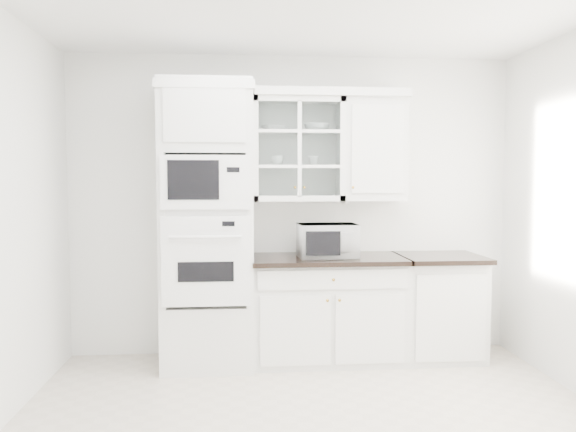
{
  "coord_description": "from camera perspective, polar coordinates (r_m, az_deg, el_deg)",
  "views": [
    {
      "loc": [
        -0.47,
        -3.36,
        1.59
      ],
      "look_at": [
        -0.1,
        1.05,
        1.3
      ],
      "focal_mm": 35.0,
      "sensor_mm": 36.0,
      "label": 1
    }
  ],
  "objects": [
    {
      "name": "extra_base_cabinet",
      "position": [
        5.24,
        15.03,
        -8.8
      ],
      "size": [
        0.72,
        0.67,
        0.92
      ],
      "color": "silver",
      "rests_on": "ground"
    },
    {
      "name": "upper_cabinet_glass",
      "position": [
        4.97,
        0.99,
        6.75
      ],
      "size": [
        0.8,
        0.33,
        0.9
      ],
      "color": "silver",
      "rests_on": "room_shell"
    },
    {
      "name": "bowl_a",
      "position": [
        4.96,
        -1.48,
        8.9
      ],
      "size": [
        0.26,
        0.26,
        0.05
      ],
      "primitive_type": "imported",
      "rotation": [
        0.0,
        0.0,
        0.33
      ],
      "color": "white",
      "rests_on": "upper_cabinet_glass"
    },
    {
      "name": "cup_a",
      "position": [
        4.94,
        -1.11,
        5.64
      ],
      "size": [
        0.14,
        0.14,
        0.09
      ],
      "primitive_type": "imported",
      "rotation": [
        0.0,
        0.0,
        0.31
      ],
      "color": "white",
      "rests_on": "upper_cabinet_glass"
    },
    {
      "name": "countertop_microwave",
      "position": [
        4.85,
        4.0,
        -2.49
      ],
      "size": [
        0.51,
        0.43,
        0.29
      ],
      "primitive_type": "imported",
      "rotation": [
        0.0,
        0.0,
        3.19
      ],
      "color": "white",
      "rests_on": "base_cabinet_run"
    },
    {
      "name": "base_cabinet_run",
      "position": [
        4.99,
        4.02,
        -9.3
      ],
      "size": [
        1.32,
        0.67,
        0.92
      ],
      "color": "silver",
      "rests_on": "ground"
    },
    {
      "name": "cup_b",
      "position": [
        4.97,
        2.62,
        5.63
      ],
      "size": [
        0.1,
        0.1,
        0.09
      ],
      "primitive_type": "imported",
      "rotation": [
        0.0,
        0.0,
        0.12
      ],
      "color": "white",
      "rests_on": "upper_cabinet_glass"
    },
    {
      "name": "bowl_b",
      "position": [
        5.01,
        2.95,
        8.95
      ],
      "size": [
        0.27,
        0.27,
        0.07
      ],
      "primitive_type": "imported",
      "rotation": [
        0.0,
        0.0,
        0.28
      ],
      "color": "white",
      "rests_on": "upper_cabinet_glass"
    },
    {
      "name": "oven_column",
      "position": [
        4.8,
        -8.13,
        -0.95
      ],
      "size": [
        0.76,
        0.68,
        2.4
      ],
      "color": "silver",
      "rests_on": "ground"
    },
    {
      "name": "room_shell",
      "position": [
        3.82,
        2.28,
        6.58
      ],
      "size": [
        4.0,
        3.5,
        2.7
      ],
      "color": "white",
      "rests_on": "ground"
    },
    {
      "name": "crown_molding",
      "position": [
        4.99,
        -0.21,
        12.34
      ],
      "size": [
        2.14,
        0.38,
        0.07
      ],
      "primitive_type": "cube",
      "color": "white",
      "rests_on": "room_shell"
    },
    {
      "name": "upper_cabinet_solid",
      "position": [
        5.09,
        8.62,
        6.64
      ],
      "size": [
        0.55,
        0.33,
        0.9
      ],
      "primitive_type": "cube",
      "color": "silver",
      "rests_on": "room_shell"
    }
  ]
}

